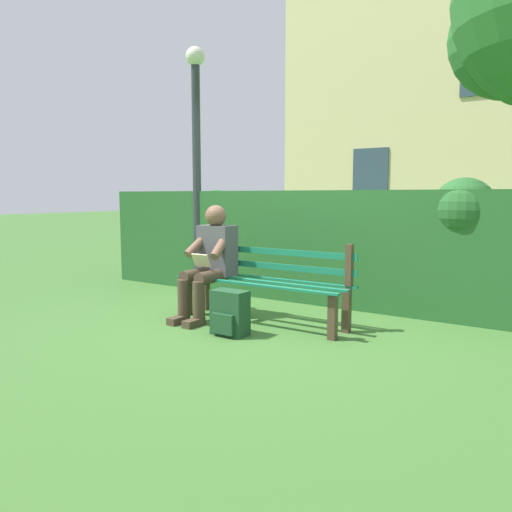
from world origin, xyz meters
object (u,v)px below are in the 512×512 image
(person_seated, at_px, (210,259))
(lamp_post, at_px, (197,155))
(park_bench, at_px, (265,282))
(backpack, at_px, (229,313))

(person_seated, xyz_separation_m, lamp_post, (1.13, -1.13, 1.17))
(park_bench, height_order, backpack, park_bench)
(park_bench, relative_size, lamp_post, 0.58)
(person_seated, distance_m, lamp_post, 1.98)
(person_seated, bearing_deg, backpack, 143.01)
(lamp_post, bearing_deg, park_bench, 150.34)
(person_seated, relative_size, backpack, 2.83)
(park_bench, xyz_separation_m, lamp_post, (1.70, -0.97, 1.37))
(park_bench, relative_size, backpack, 4.50)
(backpack, xyz_separation_m, lamp_post, (1.69, -1.55, 1.58))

